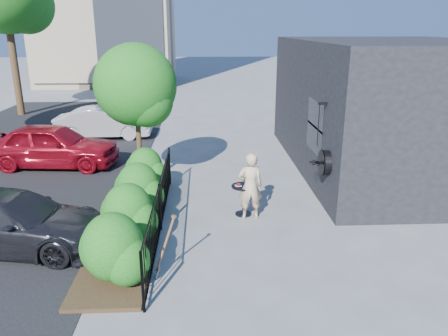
{
  "coord_description": "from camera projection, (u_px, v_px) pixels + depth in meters",
  "views": [
    {
      "loc": [
        -0.5,
        -9.01,
        4.37
      ],
      "look_at": [
        -0.04,
        0.75,
        1.2
      ],
      "focal_mm": 35.0,
      "sensor_mm": 36.0,
      "label": 1
    }
  ],
  "objects": [
    {
      "name": "ground",
      "position": [
        227.0,
        228.0,
        9.93
      ],
      "size": [
        120.0,
        120.0,
        0.0
      ],
      "primitive_type": "plane",
      "color": "gray",
      "rests_on": "ground"
    },
    {
      "name": "car_red",
      "position": [
        52.0,
        145.0,
        14.11
      ],
      "size": [
        4.33,
        2.04,
        1.43
      ],
      "primitive_type": "imported",
      "rotation": [
        0.0,
        0.0,
        1.49
      ],
      "color": "maroon",
      "rests_on": "ground"
    },
    {
      "name": "shrubs",
      "position": [
        133.0,
        200.0,
        9.72
      ],
      "size": [
        1.1,
        5.6,
        1.24
      ],
      "color": "#1D5914",
      "rests_on": "ground"
    },
    {
      "name": "car_darkgrey",
      "position": [
        11.0,
        221.0,
        8.89
      ],
      "size": [
        4.28,
        2.26,
        1.18
      ],
      "primitive_type": "imported",
      "rotation": [
        0.0,
        0.0,
        1.42
      ],
      "color": "black",
      "rests_on": "ground"
    },
    {
      "name": "fence",
      "position": [
        160.0,
        207.0,
        9.69
      ],
      "size": [
        0.05,
        6.05,
        1.1
      ],
      "color": "black",
      "rests_on": "ground"
    },
    {
      "name": "shop_building",
      "position": [
        392.0,
        105.0,
        13.84
      ],
      "size": [
        6.22,
        9.0,
        4.0
      ],
      "color": "black",
      "rests_on": "ground"
    },
    {
      "name": "cafe_table",
      "position": [
        244.0,
        195.0,
        10.51
      ],
      "size": [
        0.6,
        0.6,
        0.8
      ],
      "rotation": [
        0.0,
        0.0,
        0.07
      ],
      "color": "black",
      "rests_on": "ground"
    },
    {
      "name": "woman",
      "position": [
        250.0,
        186.0,
        10.23
      ],
      "size": [
        0.61,
        0.42,
        1.62
      ],
      "primitive_type": "imported",
      "rotation": [
        0.0,
        0.0,
        3.2
      ],
      "color": "#D3AF88",
      "rests_on": "ground"
    },
    {
      "name": "shovel",
      "position": [
        164.0,
        250.0,
        7.83
      ],
      "size": [
        0.43,
        0.16,
        1.26
      ],
      "color": "brown",
      "rests_on": "ground"
    },
    {
      "name": "planting_bed",
      "position": [
        130.0,
        229.0,
        9.82
      ],
      "size": [
        1.3,
        6.0,
        0.08
      ],
      "primitive_type": "cube",
      "color": "#382616",
      "rests_on": "ground"
    },
    {
      "name": "patio_tree",
      "position": [
        138.0,
        90.0,
        11.6
      ],
      "size": [
        2.2,
        2.2,
        3.94
      ],
      "color": "#3F2B19",
      "rests_on": "ground"
    },
    {
      "name": "car_silver",
      "position": [
        104.0,
        123.0,
        17.87
      ],
      "size": [
        3.85,
        1.4,
        1.26
      ],
      "primitive_type": "imported",
      "rotation": [
        0.0,
        0.0,
        1.59
      ],
      "color": "silver",
      "rests_on": "ground"
    }
  ]
}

